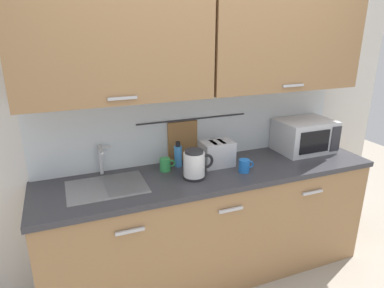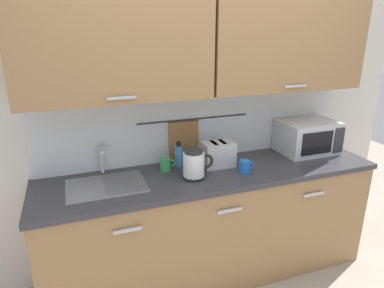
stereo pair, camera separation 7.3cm
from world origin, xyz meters
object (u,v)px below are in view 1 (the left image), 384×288
at_px(electric_kettle, 195,164).
at_px(microwave, 304,136).
at_px(toaster, 217,153).
at_px(mug_by_kettle, 244,166).
at_px(mug_near_sink, 165,165).
at_px(dish_soap_bottle, 178,155).

bearing_deg(electric_kettle, microwave, 8.99).
height_order(toaster, mug_by_kettle, toaster).
distance_m(microwave, mug_by_kettle, 0.73).
relative_size(microwave, electric_kettle, 2.03).
bearing_deg(toaster, mug_near_sink, 173.24).
bearing_deg(microwave, dish_soap_bottle, 176.22).
height_order(microwave, toaster, microwave).
height_order(mug_near_sink, mug_by_kettle, same).
bearing_deg(mug_by_kettle, mug_near_sink, 156.08).
xyz_separation_m(mug_near_sink, mug_by_kettle, (0.53, -0.24, 0.00)).
bearing_deg(microwave, electric_kettle, -171.01).
xyz_separation_m(electric_kettle, toaster, (0.25, 0.15, -0.01)).
bearing_deg(mug_by_kettle, dish_soap_bottle, 145.71).
bearing_deg(dish_soap_bottle, toaster, -18.53).
bearing_deg(toaster, dish_soap_bottle, 161.47).
xyz_separation_m(microwave, toaster, (-0.83, -0.02, -0.04)).
relative_size(electric_kettle, toaster, 0.89).
bearing_deg(toaster, microwave, 1.46).
distance_m(electric_kettle, mug_near_sink, 0.25).
relative_size(dish_soap_bottle, mug_by_kettle, 1.63).
distance_m(dish_soap_bottle, mug_near_sink, 0.13).
xyz_separation_m(microwave, electric_kettle, (-1.08, -0.17, -0.03)).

